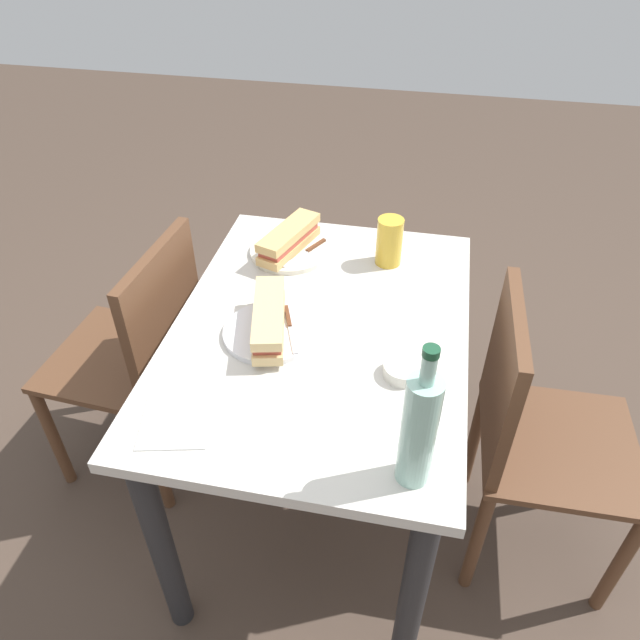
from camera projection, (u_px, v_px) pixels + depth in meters
ground_plane at (320, 500)px, 1.94m from camera, size 8.00×8.00×0.00m
dining_table at (320, 366)px, 1.56m from camera, size 0.99×0.72×0.73m
chair_far at (530, 429)px, 1.55m from camera, size 0.41×0.41×0.84m
chair_near at (142, 351)px, 1.78m from camera, size 0.43×0.43×0.84m
plate_near at (289, 251)px, 1.72m from camera, size 0.23×0.23×0.01m
baguette_sandwich_near at (289, 239)px, 1.70m from camera, size 0.24×0.14×0.07m
knife_near at (307, 251)px, 1.70m from camera, size 0.16×0.10×0.01m
plate_far at (270, 332)px, 1.45m from camera, size 0.23×0.23×0.01m
baguette_sandwich_far at (269, 319)px, 1.42m from camera, size 0.26×0.13×0.07m
knife_far at (290, 325)px, 1.45m from camera, size 0.17×0.07×0.01m
water_bottle at (419, 429)px, 1.05m from camera, size 0.07×0.07×0.32m
beer_glass at (389, 242)px, 1.65m from camera, size 0.07×0.07×0.14m
olive_bowl at (403, 370)px, 1.33m from camera, size 0.09×0.09×0.03m
paper_napkin at (176, 423)px, 1.23m from camera, size 0.17×0.17×0.00m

